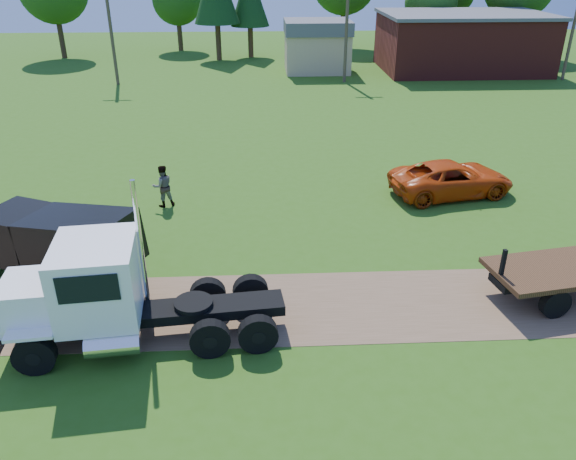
{
  "coord_description": "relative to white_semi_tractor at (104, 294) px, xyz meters",
  "views": [
    {
      "loc": [
        -1.58,
        -15.49,
        10.65
      ],
      "look_at": [
        -0.67,
        2.52,
        1.6
      ],
      "focal_mm": 35.0,
      "sensor_mm": 36.0,
      "label": 1
    }
  ],
  "objects": [
    {
      "name": "black_dump_truck",
      "position": [
        -2.56,
        3.4,
        -0.02
      ],
      "size": [
        6.98,
        4.63,
        3.03
      ],
      "rotation": [
        0.0,
        0.0,
        -0.42
      ],
      "color": "black",
      "rests_on": "ground"
    },
    {
      "name": "tan_shed",
      "position": [
        10.24,
        41.54,
        0.74
      ],
      "size": [
        6.2,
        5.4,
        4.7
      ],
      "color": "tan",
      "rests_on": "ground"
    },
    {
      "name": "white_semi_tractor",
      "position": [
        0.0,
        0.0,
        0.0
      ],
      "size": [
        8.31,
        3.47,
        4.93
      ],
      "rotation": [
        0.0,
        0.0,
        0.1
      ],
      "color": "black",
      "rests_on": "ground"
    },
    {
      "name": "utility_poles",
      "position": [
        12.24,
        36.54,
        3.03
      ],
      "size": [
        42.2,
        0.28,
        9.0
      ],
      "color": "#493B29",
      "rests_on": "ground"
    },
    {
      "name": "ground",
      "position": [
        6.24,
        1.54,
        -1.68
      ],
      "size": [
        140.0,
        140.0,
        0.0
      ],
      "primitive_type": "plane",
      "color": "#305B13",
      "rests_on": "ground"
    },
    {
      "name": "dirt_track",
      "position": [
        6.24,
        1.54,
        -1.68
      ],
      "size": [
        120.0,
        4.2,
        0.01
      ],
      "primitive_type": "cube",
      "color": "brown",
      "rests_on": "ground"
    },
    {
      "name": "orange_pickup",
      "position": [
        13.75,
        10.71,
        -0.87
      ],
      "size": [
        6.3,
        3.82,
        1.63
      ],
      "primitive_type": "imported",
      "rotation": [
        0.0,
        0.0,
        1.77
      ],
      "color": "#C03B09",
      "rests_on": "ground"
    },
    {
      "name": "spectator_b",
      "position": [
        0.14,
        10.04,
        -0.7
      ],
      "size": [
        1.16,
        1.05,
        1.96
      ],
      "primitive_type": "imported",
      "rotation": [
        0.0,
        0.0,
        3.53
      ],
      "color": "#999999",
      "rests_on": "ground"
    },
    {
      "name": "brick_building",
      "position": [
        24.24,
        41.54,
        0.98
      ],
      "size": [
        15.4,
        10.4,
        5.3
      ],
      "color": "maroon",
      "rests_on": "ground"
    }
  ]
}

